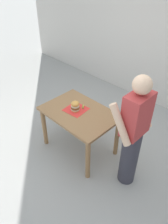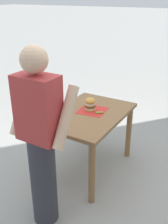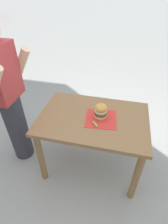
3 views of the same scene
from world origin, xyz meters
The scene contains 6 objects.
ground_plane centered at (0.00, 0.00, 0.00)m, with size 80.00×80.00×0.00m, color #9E9E99.
patio_table centered at (0.00, 0.00, 0.64)m, with size 0.78×1.13×0.77m.
serving_paper centered at (-0.01, -0.08, 0.77)m, with size 0.31×0.31×0.00m, color red.
sandwich centered at (0.02, -0.07, 0.85)m, with size 0.13×0.13×0.19m.
pickle_spear centered at (-0.12, -0.04, 0.78)m, with size 0.02×0.02×0.08m, color #8EA83D.
diner_across_table centered at (-0.05, 0.92, 0.88)m, with size 0.55×0.35×1.69m.
Camera 1 is at (1.82, 1.91, 2.72)m, focal length 35.00 mm.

